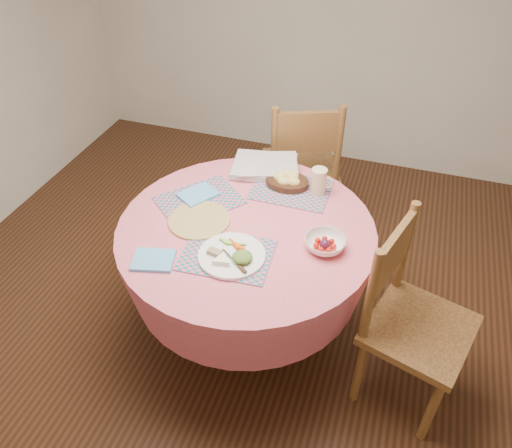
{
  "coord_description": "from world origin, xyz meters",
  "views": [
    {
      "loc": [
        0.62,
        -1.72,
        2.27
      ],
      "look_at": [
        0.05,
        0.0,
        0.78
      ],
      "focal_mm": 35.0,
      "sensor_mm": 36.0,
      "label": 1
    }
  ],
  "objects_px": {
    "chair_back": "(302,166)",
    "chair_right": "(410,317)",
    "bread_bowl": "(287,180)",
    "dining_table": "(247,257)",
    "fruit_bowl": "(325,244)",
    "dinner_plate": "(233,255)",
    "wicker_trivet": "(199,220)",
    "latte_mug": "(319,181)"
  },
  "relations": [
    {
      "from": "latte_mug",
      "to": "fruit_bowl",
      "type": "relative_size",
      "value": 0.65
    },
    {
      "from": "chair_right",
      "to": "bread_bowl",
      "type": "xyz_separation_m",
      "value": [
        -0.72,
        0.5,
        0.27
      ]
    },
    {
      "from": "chair_back",
      "to": "chair_right",
      "type": "bearing_deg",
      "value": 105.06
    },
    {
      "from": "chair_right",
      "to": "chair_back",
      "type": "bearing_deg",
      "value": 52.99
    },
    {
      "from": "chair_right",
      "to": "latte_mug",
      "type": "height_order",
      "value": "chair_right"
    },
    {
      "from": "dinner_plate",
      "to": "wicker_trivet",
      "type": "bearing_deg",
      "value": 141.29
    },
    {
      "from": "chair_back",
      "to": "latte_mug",
      "type": "relative_size",
      "value": 7.27
    },
    {
      "from": "chair_back",
      "to": "bread_bowl",
      "type": "height_order",
      "value": "chair_back"
    },
    {
      "from": "dinner_plate",
      "to": "bread_bowl",
      "type": "height_order",
      "value": "bread_bowl"
    },
    {
      "from": "latte_mug",
      "to": "chair_back",
      "type": "bearing_deg",
      "value": 111.03
    },
    {
      "from": "latte_mug",
      "to": "fruit_bowl",
      "type": "height_order",
      "value": "latte_mug"
    },
    {
      "from": "dinner_plate",
      "to": "bread_bowl",
      "type": "distance_m",
      "value": 0.62
    },
    {
      "from": "fruit_bowl",
      "to": "dining_table",
      "type": "bearing_deg",
      "value": 174.98
    },
    {
      "from": "dinner_plate",
      "to": "fruit_bowl",
      "type": "xyz_separation_m",
      "value": [
        0.37,
        0.19,
        0.01
      ]
    },
    {
      "from": "dining_table",
      "to": "dinner_plate",
      "type": "height_order",
      "value": "dinner_plate"
    },
    {
      "from": "dinner_plate",
      "to": "latte_mug",
      "type": "relative_size",
      "value": 2.16
    },
    {
      "from": "dinner_plate",
      "to": "latte_mug",
      "type": "height_order",
      "value": "latte_mug"
    },
    {
      "from": "wicker_trivet",
      "to": "latte_mug",
      "type": "xyz_separation_m",
      "value": [
        0.49,
        0.4,
        0.07
      ]
    },
    {
      "from": "dining_table",
      "to": "bread_bowl",
      "type": "distance_m",
      "value": 0.46
    },
    {
      "from": "latte_mug",
      "to": "chair_right",
      "type": "bearing_deg",
      "value": -41.1
    },
    {
      "from": "wicker_trivet",
      "to": "latte_mug",
      "type": "height_order",
      "value": "latte_mug"
    },
    {
      "from": "dining_table",
      "to": "fruit_bowl",
      "type": "height_order",
      "value": "fruit_bowl"
    },
    {
      "from": "bread_bowl",
      "to": "fruit_bowl",
      "type": "xyz_separation_m",
      "value": [
        0.3,
        -0.43,
        -0.01
      ]
    },
    {
      "from": "chair_back",
      "to": "dinner_plate",
      "type": "relative_size",
      "value": 3.36
    },
    {
      "from": "dinner_plate",
      "to": "fruit_bowl",
      "type": "relative_size",
      "value": 1.41
    },
    {
      "from": "wicker_trivet",
      "to": "fruit_bowl",
      "type": "relative_size",
      "value": 1.41
    },
    {
      "from": "chair_right",
      "to": "dinner_plate",
      "type": "bearing_deg",
      "value": 115.25
    },
    {
      "from": "chair_right",
      "to": "fruit_bowl",
      "type": "xyz_separation_m",
      "value": [
        -0.43,
        0.07,
        0.26
      ]
    },
    {
      "from": "chair_back",
      "to": "bread_bowl",
      "type": "distance_m",
      "value": 0.61
    },
    {
      "from": "dinner_plate",
      "to": "chair_back",
      "type": "bearing_deg",
      "value": 88.51
    },
    {
      "from": "chair_back",
      "to": "dinner_plate",
      "type": "xyz_separation_m",
      "value": [
        -0.03,
        -1.17,
        0.24
      ]
    },
    {
      "from": "dining_table",
      "to": "bread_bowl",
      "type": "xyz_separation_m",
      "value": [
        0.09,
        0.39,
        0.23
      ]
    },
    {
      "from": "wicker_trivet",
      "to": "latte_mug",
      "type": "distance_m",
      "value": 0.64
    },
    {
      "from": "dining_table",
      "to": "wicker_trivet",
      "type": "xyz_separation_m",
      "value": [
        -0.23,
        -0.03,
        0.2
      ]
    },
    {
      "from": "wicker_trivet",
      "to": "dinner_plate",
      "type": "xyz_separation_m",
      "value": [
        0.25,
        -0.2,
        0.01
      ]
    },
    {
      "from": "chair_right",
      "to": "wicker_trivet",
      "type": "relative_size",
      "value": 3.29
    },
    {
      "from": "dining_table",
      "to": "chair_back",
      "type": "relative_size",
      "value": 1.23
    },
    {
      "from": "dining_table",
      "to": "fruit_bowl",
      "type": "distance_m",
      "value": 0.45
    },
    {
      "from": "dining_table",
      "to": "dinner_plate",
      "type": "xyz_separation_m",
      "value": [
        0.02,
        -0.23,
        0.22
      ]
    },
    {
      "from": "wicker_trivet",
      "to": "chair_back",
      "type": "bearing_deg",
      "value": 74.18
    },
    {
      "from": "dinner_plate",
      "to": "fruit_bowl",
      "type": "bearing_deg",
      "value": 27.37
    },
    {
      "from": "wicker_trivet",
      "to": "fruit_bowl",
      "type": "xyz_separation_m",
      "value": [
        0.62,
        -0.0,
        0.02
      ]
    }
  ]
}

